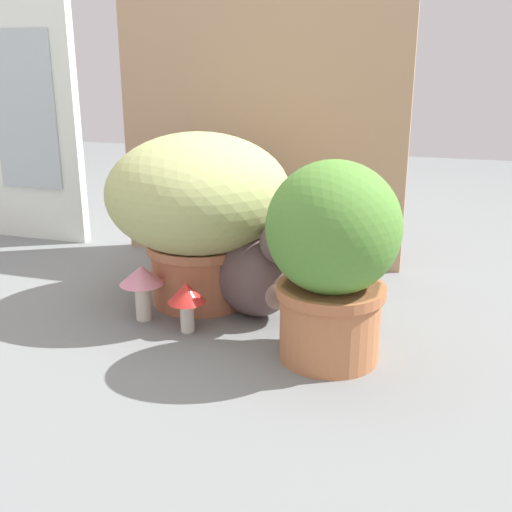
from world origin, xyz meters
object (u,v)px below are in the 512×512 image
object	(u,v)px
leafy_planter	(332,255)
mushroom_ornament_pink	(142,280)
grass_planter	(199,205)
mushroom_ornament_red	(187,297)
cat	(256,272)

from	to	relation	value
leafy_planter	mushroom_ornament_pink	xyz separation A→B (m)	(-0.51, 0.07, -0.14)
grass_planter	leafy_planter	size ratio (longest dim) A/B	1.09
mushroom_ornament_red	mushroom_ornament_pink	bearing A→B (deg)	166.09
cat	grass_planter	bearing A→B (deg)	163.23
mushroom_ornament_pink	mushroom_ornament_red	bearing A→B (deg)	-13.91
leafy_planter	mushroom_ornament_red	world-z (taller)	leafy_planter
leafy_planter	cat	xyz separation A→B (m)	(-0.23, 0.18, -0.13)
grass_planter	leafy_planter	bearing A→B (deg)	-29.71
leafy_planter	cat	world-z (taller)	leafy_planter
leafy_planter	mushroom_ornament_pink	size ratio (longest dim) A/B	3.07
grass_planter	leafy_planter	distance (m)	0.48
leafy_planter	mushroom_ornament_red	size ratio (longest dim) A/B	3.49
cat	mushroom_ornament_pink	xyz separation A→B (m)	(-0.28, -0.12, -0.01)
grass_planter	mushroom_ornament_red	distance (m)	0.28
cat	mushroom_ornament_red	xyz separation A→B (m)	(-0.13, -0.15, -0.03)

